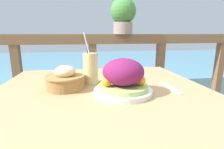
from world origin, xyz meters
TOP-DOWN VIEW (x-y plane):
  - patio_table at (0.00, 0.00)m, footprint 0.97×0.98m
  - railing_fence at (-0.00, 0.92)m, footprint 2.80×0.08m
  - sea_backdrop at (0.00, 3.42)m, footprint 12.00×4.00m
  - salad_plate at (0.08, -0.06)m, footprint 0.24×0.24m
  - drink_glass at (-0.05, 0.12)m, footprint 0.07×0.07m
  - bread_basket at (-0.17, 0.05)m, footprint 0.18×0.18m
  - potted_plant at (0.29, 0.92)m, footprint 0.24×0.24m
  - knife at (0.31, -0.02)m, footprint 0.02×0.18m

SIDE VIEW (x-z plane):
  - sea_backdrop at x=0.00m, z-range 0.00..0.35m
  - patio_table at x=0.00m, z-range 0.27..1.00m
  - railing_fence at x=0.00m, z-range 0.19..1.16m
  - knife at x=0.31m, z-range 0.73..0.73m
  - bread_basket at x=-0.17m, z-range 0.72..0.82m
  - salad_plate at x=0.08m, z-range 0.72..0.87m
  - drink_glass at x=-0.05m, z-range 0.68..0.93m
  - potted_plant at x=0.29m, z-range 0.98..1.31m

